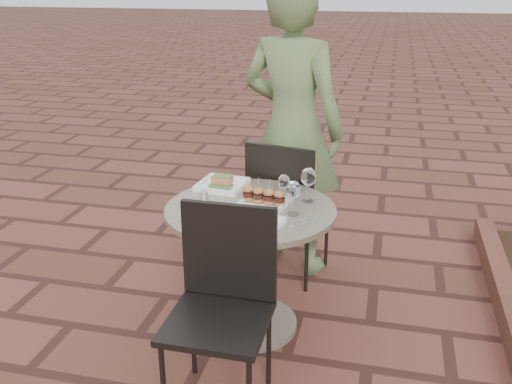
% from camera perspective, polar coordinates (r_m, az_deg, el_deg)
% --- Properties ---
extents(ground, '(60.00, 60.00, 0.00)m').
position_cam_1_polar(ground, '(3.20, -4.61, -15.04)').
color(ground, brown).
rests_on(ground, ground).
extents(cafe_table, '(0.90, 0.90, 0.73)m').
position_cam_1_polar(cafe_table, '(3.09, -0.54, -5.78)').
color(cafe_table, gray).
rests_on(cafe_table, ground).
extents(chair_far, '(0.52, 0.52, 0.93)m').
position_cam_1_polar(chair_far, '(3.57, 2.95, -0.83)').
color(chair_far, black).
rests_on(chair_far, ground).
extents(chair_near, '(0.44, 0.44, 0.93)m').
position_cam_1_polar(chair_near, '(2.59, -3.29, -9.90)').
color(chair_near, black).
rests_on(chair_near, ground).
extents(diner, '(0.80, 0.65, 1.90)m').
position_cam_1_polar(diner, '(3.65, 3.64, 6.30)').
color(diner, '#556D3C').
rests_on(diner, ground).
extents(plate_salmon, '(0.28, 0.28, 0.07)m').
position_cam_1_polar(plate_salmon, '(3.27, -3.40, 0.83)').
color(plate_salmon, white).
rests_on(plate_salmon, cafe_table).
extents(plate_sliders, '(0.28, 0.28, 0.15)m').
position_cam_1_polar(plate_sliders, '(3.00, 0.77, -0.72)').
color(plate_sliders, white).
rests_on(plate_sliders, cafe_table).
extents(plate_tuna, '(0.27, 0.27, 0.03)m').
position_cam_1_polar(plate_tuna, '(2.77, 0.06, -3.16)').
color(plate_tuna, white).
rests_on(plate_tuna, cafe_table).
extents(wine_glass_right, '(0.08, 0.08, 0.18)m').
position_cam_1_polar(wine_glass_right, '(2.87, 3.77, 0.12)').
color(wine_glass_right, white).
rests_on(wine_glass_right, cafe_table).
extents(wine_glass_mid, '(0.06, 0.06, 0.15)m').
position_cam_1_polar(wine_glass_mid, '(3.05, 2.82, 1.02)').
color(wine_glass_mid, white).
rests_on(wine_glass_mid, cafe_table).
extents(wine_glass_far, '(0.08, 0.08, 0.19)m').
position_cam_1_polar(wine_glass_far, '(3.03, 5.27, 1.43)').
color(wine_glass_far, white).
rests_on(wine_glass_far, cafe_table).
extents(steel_ramekin, '(0.06, 0.06, 0.04)m').
position_cam_1_polar(steel_ramekin, '(3.12, -5.24, -0.28)').
color(steel_ramekin, silver).
rests_on(steel_ramekin, cafe_table).
extents(cutlery_set, '(0.16, 0.24, 0.00)m').
position_cam_1_polar(cutlery_set, '(2.81, 4.83, -3.12)').
color(cutlery_set, silver).
rests_on(cutlery_set, cafe_table).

